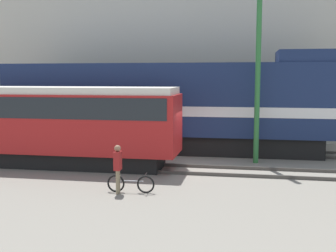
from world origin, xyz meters
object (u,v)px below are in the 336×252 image
utility_pole_center (258,57)px  person (118,164)px  streetcar (44,121)px  bicycle (131,184)px  freight_locomotive (168,106)px

utility_pole_center → person: bearing=-127.9°
streetcar → bicycle: streetcar is taller
freight_locomotive → streetcar: bearing=-136.7°
freight_locomotive → streetcar: size_ratio=1.43×
bicycle → utility_pole_center: utility_pole_center is taller
streetcar → person: (4.64, -3.88, -1.01)m
freight_locomotive → person: size_ratio=10.31×
bicycle → person: person is taller
streetcar → bicycle: size_ratio=7.29×
streetcar → utility_pole_center: size_ratio=1.25×
freight_locomotive → streetcar: (-4.85, -4.58, -0.44)m
freight_locomotive → bicycle: size_ratio=10.41×
utility_pole_center → bicycle: bearing=-126.2°
bicycle → person: bearing=-157.5°
freight_locomotive → person: bearing=-91.5°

